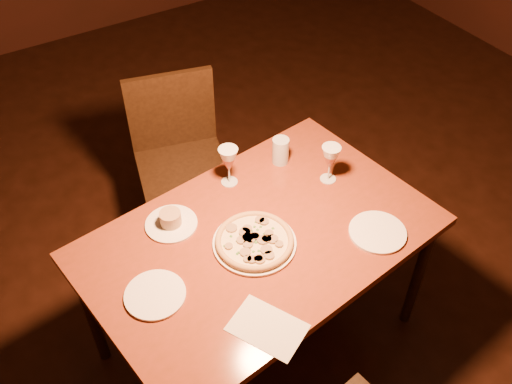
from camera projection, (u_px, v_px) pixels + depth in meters
floor at (298, 376)px, 2.54m from camera, size 7.00×7.00×0.00m
dining_table at (260, 246)px, 2.23m from camera, size 1.43×1.02×0.71m
chair_far at (180, 155)px, 2.85m from camera, size 0.53×0.53×0.90m
pizza_plate at (254, 241)px, 2.14m from camera, size 0.32×0.32×0.03m
ramekin_saucer at (171, 221)px, 2.21m from camera, size 0.20×0.20×0.07m
wine_glass_far at (229, 166)px, 2.34m from camera, size 0.08×0.08×0.18m
wine_glass_right at (330, 164)px, 2.36m from camera, size 0.08×0.08×0.18m
water_tumbler at (281, 151)px, 2.46m from camera, size 0.07×0.07×0.12m
side_plate_left at (155, 295)px, 1.98m from camera, size 0.22×0.22×0.01m
side_plate_near at (378, 232)px, 2.19m from camera, size 0.22×0.22×0.01m
menu_card at (267, 328)px, 1.89m from camera, size 0.26×0.29×0.00m
pendant_light at (261, 7)px, 1.54m from camera, size 0.12×0.12×0.12m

